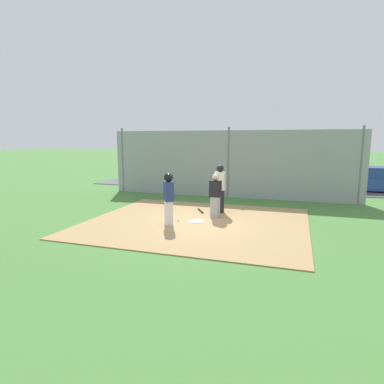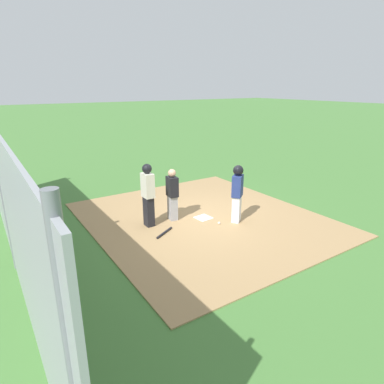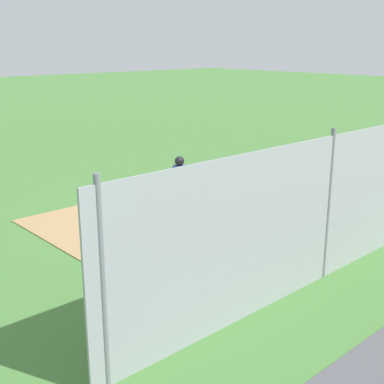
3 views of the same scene
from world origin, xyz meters
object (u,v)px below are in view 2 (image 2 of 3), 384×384
at_px(runner, 237,190).
at_px(baseball, 219,223).
at_px(catcher, 172,194).
at_px(umpire, 148,194).
at_px(baseball_bat, 164,233).
at_px(home_plate, 203,218).

xyz_separation_m(runner, baseball, (-0.12, -0.54, -0.94)).
height_order(catcher, umpire, umpire).
distance_m(baseball_bat, baseball, 1.66).
bearing_deg(baseball_bat, runner, 138.66).
xyz_separation_m(home_plate, runner, (0.74, 0.66, 0.97)).
distance_m(umpire, baseball_bat, 1.18).
distance_m(catcher, runner, 1.90).
xyz_separation_m(umpire, baseball, (1.04, 1.73, -0.92)).
relative_size(home_plate, baseball_bat, 0.59).
bearing_deg(catcher, baseball, -41.30).
distance_m(home_plate, umpire, 1.92).
bearing_deg(umpire, runner, -27.43).
bearing_deg(umpire, baseball_bat, -83.18).
height_order(umpire, baseball_bat, umpire).
bearing_deg(baseball_bat, baseball, 139.03).
height_order(umpire, baseball, umpire).
bearing_deg(home_plate, runner, 41.52).
bearing_deg(umpire, home_plate, -14.83).
height_order(baseball_bat, baseball, baseball).
distance_m(catcher, baseball_bat, 1.28).
xyz_separation_m(home_plate, baseball, (0.62, 0.11, 0.03)).
xyz_separation_m(umpire, baseball_bat, (0.73, 0.09, -0.93)).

